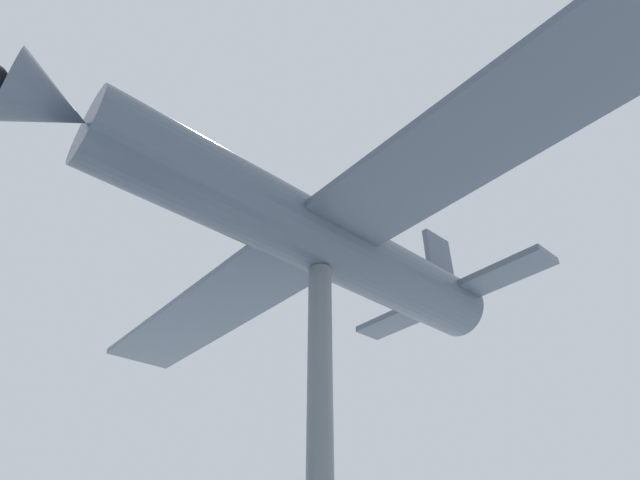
% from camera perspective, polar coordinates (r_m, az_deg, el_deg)
% --- Properties ---
extents(support_pylon_central, '(0.51, 0.51, 7.65)m').
position_cam_1_polar(support_pylon_central, '(9.88, 0.00, -22.66)').
color(support_pylon_central, slate).
rests_on(support_pylon_central, ground_plane).
extents(suspended_airplane, '(20.08, 12.76, 3.16)m').
position_cam_1_polar(suspended_airplane, '(11.67, -0.73, 0.43)').
color(suspended_airplane, '#4C5666').
rests_on(suspended_airplane, support_pylon_central).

